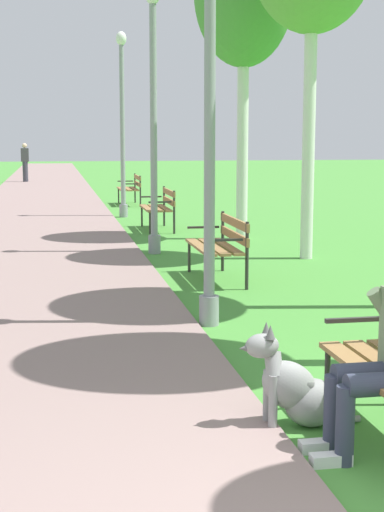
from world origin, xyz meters
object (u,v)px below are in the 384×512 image
Objects in this scene: dog_grey at (296,389)px; lamp_post_far at (122,123)px; park_bench_mid at (221,242)px; park_bench_far at (160,205)px; park_bench_furthest at (131,187)px; pedestrian_distant at (25,163)px; lamp_post_near at (210,125)px; lamp_post_mid at (153,117)px.

lamp_post_far is (0.11, 13.57, 1.96)m from dog_grey.
park_bench_mid is 1.00× the size of park_bench_far.
park_bench_far is 6.03m from park_bench_furthest.
park_bench_far is 3.23m from lamp_post_far.
lamp_post_far is 15.24m from pedestrian_distant.
park_bench_far is 10.90m from dog_grey.
park_bench_furthest is at bearing 81.11° from lamp_post_far.
pedestrian_distant is at bearing 100.55° from park_bench_far.
pedestrian_distant is (-2.65, 25.68, -1.15)m from lamp_post_near.
park_bench_far reaches higher than dog_grey.
lamp_post_far is (-0.52, 8.38, 1.71)m from park_bench_mid.
park_bench_furthest is 3.79m from lamp_post_far.
pedestrian_distant reaches higher than dog_grey.
lamp_post_far is at bearing 89.52° from dog_grey.
lamp_post_mid is at bearing 89.38° from dog_grey.
park_bench_mid is 2.88m from lamp_post_near.
pedestrian_distant is (-3.28, 17.61, 0.33)m from park_bench_far.
park_bench_mid is 1.00× the size of park_bench_furthest.
park_bench_mid is 0.39× the size of lamp_post_near.
park_bench_far is at bearing 80.41° from lamp_post_mid.
park_bench_furthest is (0.00, 11.72, 0.00)m from park_bench_mid.
park_bench_far is 1.00× the size of park_bench_furthest.
lamp_post_mid is 0.99× the size of lamp_post_far.
pedestrian_distant is (-3.29, 23.30, 0.33)m from park_bench_mid.
lamp_post_mid is (-0.54, -3.19, 1.68)m from park_bench_far.
park_bench_furthest is 1.81× the size of dog_grey.
lamp_post_mid is 2.57× the size of pedestrian_distant.
park_bench_furthest is at bearing -74.12° from pedestrian_distant.
park_bench_furthest is at bearing 86.56° from lamp_post_mid.
lamp_post_near reaches higher than pedestrian_distant.
lamp_post_far is at bearing 89.36° from lamp_post_near.
park_bench_furthest is 0.35× the size of lamp_post_mid.
lamp_post_far is (-0.52, -3.34, 1.71)m from park_bench_furthest.
park_bench_mid is at bearing -86.43° from lamp_post_far.
lamp_post_near is 2.33× the size of pedestrian_distant.
park_bench_far is at bearing 90.15° from park_bench_mid.
park_bench_mid is at bearing 83.00° from dog_grey.
pedestrian_distant is (-3.30, 11.58, 0.33)m from park_bench_furthest.
lamp_post_mid reaches higher than lamp_post_near.
lamp_post_near is at bearing -84.10° from pedestrian_distant.
dog_grey is 3.30m from lamp_post_near.
park_bench_mid and park_bench_furthest have the same top height.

